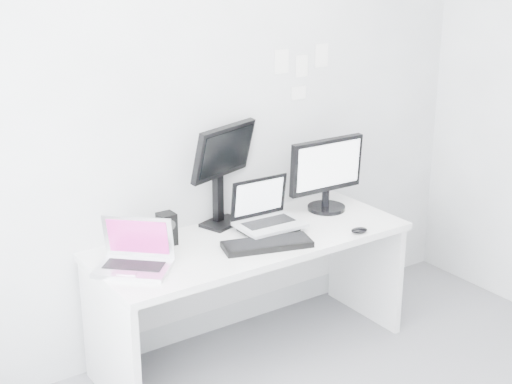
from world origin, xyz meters
The scene contains 13 objects.
back_wall centered at (0.00, 1.60, 1.35)m, with size 3.60×3.60×0.00m, color silver.
desk centered at (0.00, 1.25, 0.36)m, with size 1.80×0.70×0.73m, color white.
macbook centered at (-0.73, 1.22, 0.87)m, with size 0.36×0.27×0.27m, color silver.
speaker centered at (-0.43, 1.43, 0.82)m, with size 0.09×0.09×0.18m, color black.
dell_laptop centered at (0.14, 1.27, 0.88)m, with size 0.36×0.28×0.30m, color #B7BABF.
rear_monitor centered at (-0.03, 1.51, 1.04)m, with size 0.45×0.16×0.62m, color black.
samsung_monitor centered at (0.63, 1.36, 0.96)m, with size 0.50×0.23×0.46m, color black.
keyboard centered at (0.00, 1.09, 0.75)m, with size 0.48×0.17×0.03m, color black.
mouse centered at (0.54, 0.96, 0.75)m, with size 0.10×0.06×0.03m, color black.
wall_note_0 centered at (0.45, 1.59, 1.62)m, with size 0.10×0.00×0.14m, color white.
wall_note_1 centered at (0.60, 1.59, 1.58)m, with size 0.09×0.00×0.13m, color white.
wall_note_2 centered at (0.75, 1.59, 1.63)m, with size 0.10×0.00×0.14m, color white.
wall_note_3 centered at (0.58, 1.59, 1.42)m, with size 0.11×0.00×0.08m, color white.
Camera 1 is at (-2.16, -1.96, 2.33)m, focal length 52.75 mm.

